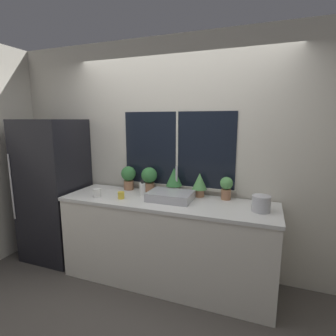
% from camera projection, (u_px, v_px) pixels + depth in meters
% --- Properties ---
extents(ground_plane, '(14.00, 14.00, 0.00)m').
position_uv_depth(ground_plane, '(155.00, 298.00, 2.66)').
color(ground_plane, '#4C4742').
extents(wall_back, '(8.00, 0.09, 2.70)m').
position_uv_depth(wall_back, '(178.00, 157.00, 3.08)').
color(wall_back, beige).
rests_on(wall_back, ground_plane).
extents(wall_left, '(0.06, 7.00, 2.70)m').
position_uv_depth(wall_left, '(73.00, 145.00, 4.56)').
color(wall_left, beige).
rests_on(wall_left, ground_plane).
extents(counter, '(2.30, 0.67, 0.94)m').
position_uv_depth(counter, '(166.00, 241.00, 2.88)').
color(counter, silver).
rests_on(counter, ground_plane).
extents(refrigerator, '(0.71, 0.67, 1.79)m').
position_uv_depth(refrigerator, '(54.00, 190.00, 3.36)').
color(refrigerator, black).
rests_on(refrigerator, ground_plane).
extents(sink, '(0.46, 0.39, 0.34)m').
position_uv_depth(sink, '(171.00, 196.00, 2.79)').
color(sink, '#ADADB2').
rests_on(sink, counter).
extents(potted_plant_far_left, '(0.18, 0.18, 0.29)m').
position_uv_depth(potted_plant_far_left, '(129.00, 176.00, 3.20)').
color(potted_plant_far_left, '#9E6B4C').
rests_on(potted_plant_far_left, counter).
extents(potted_plant_left, '(0.19, 0.19, 0.29)m').
position_uv_depth(potted_plant_left, '(149.00, 177.00, 3.10)').
color(potted_plant_left, '#9E6B4C').
rests_on(potted_plant_left, counter).
extents(potted_plant_center, '(0.19, 0.19, 0.30)m').
position_uv_depth(potted_plant_center, '(174.00, 178.00, 2.99)').
color(potted_plant_center, '#9E6B4C').
rests_on(potted_plant_center, counter).
extents(potted_plant_right, '(0.16, 0.16, 0.27)m').
position_uv_depth(potted_plant_right, '(200.00, 183.00, 2.89)').
color(potted_plant_right, '#9E6B4C').
rests_on(potted_plant_right, counter).
extents(potted_plant_far_right, '(0.13, 0.13, 0.25)m').
position_uv_depth(potted_plant_far_right, '(226.00, 187.00, 2.79)').
color(potted_plant_far_right, '#9E6B4C').
rests_on(potted_plant_far_right, counter).
extents(soap_bottle, '(0.07, 0.07, 0.19)m').
position_uv_depth(soap_bottle, '(143.00, 189.00, 2.93)').
color(soap_bottle, white).
rests_on(soap_bottle, counter).
extents(mug_yellow, '(0.07, 0.07, 0.08)m').
position_uv_depth(mug_yellow, '(121.00, 195.00, 2.84)').
color(mug_yellow, gold).
rests_on(mug_yellow, counter).
extents(mug_white, '(0.08, 0.08, 0.09)m').
position_uv_depth(mug_white, '(97.00, 193.00, 2.91)').
color(mug_white, white).
rests_on(mug_white, counter).
extents(kettle, '(0.17, 0.17, 0.17)m').
position_uv_depth(kettle, '(261.00, 203.00, 2.44)').
color(kettle, '#B2B2B7').
rests_on(kettle, counter).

